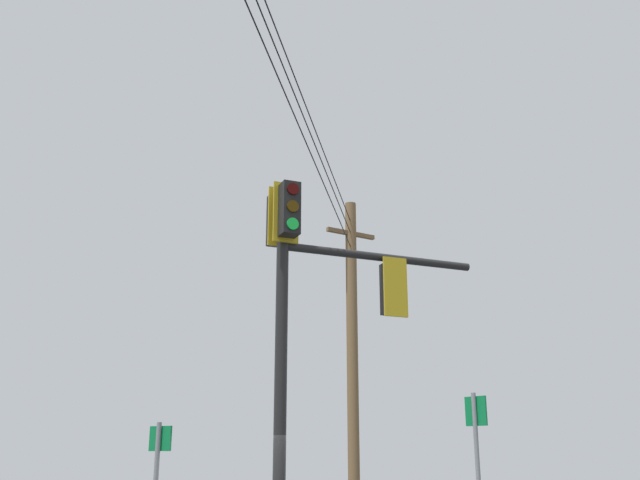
# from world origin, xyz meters

# --- Properties ---
(signal_mast_assembly) EXTENTS (1.56, 3.77, 6.60)m
(signal_mast_assembly) POSITION_xyz_m (0.28, -0.56, 4.68)
(signal_mast_assembly) COLOR black
(signal_mast_assembly) RESTS_ON ground
(utility_pole_wooden) EXTENTS (0.80, 1.53, 9.41)m
(utility_pole_wooden) POSITION_xyz_m (8.64, -2.58, 4.79)
(utility_pole_wooden) COLOR brown
(utility_pole_wooden) RESTS_ON ground
(route_sign_secondary) EXTENTS (0.34, 0.24, 3.12)m
(route_sign_secondary) POSITION_xyz_m (-0.38, -3.00, 1.94)
(route_sign_secondary) COLOR slate
(route_sign_secondary) RESTS_ON ground
(overhead_wire_span) EXTENTS (18.73, 5.58, 1.50)m
(overhead_wire_span) POSITION_xyz_m (-0.72, 0.20, 8.79)
(overhead_wire_span) COLOR black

